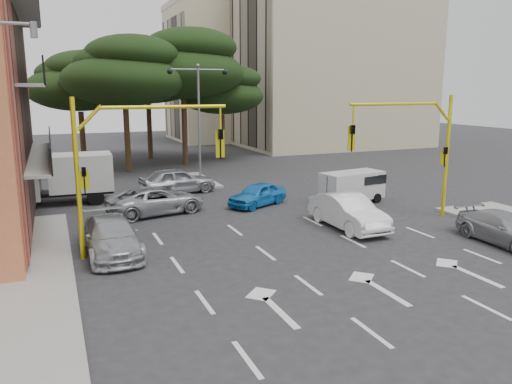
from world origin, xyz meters
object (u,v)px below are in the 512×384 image
signal_mast_left (127,154)px  car_blue_compact (258,194)px  car_silver_wagon (111,236)px  car_silver_cross_a (157,200)px  van_white (352,187)px  box_truck_a (62,179)px  signal_mast_right (419,140)px  street_lamp_center (199,102)px  car_white_hatch (348,212)px  car_silver_parked (505,229)px  car_silver_cross_b (177,181)px

signal_mast_left → car_blue_compact: (7.63, 5.63, -3.25)m
car_blue_compact → car_silver_wagon: (-8.35, -5.45, 0.07)m
car_silver_cross_a → van_white: 10.76m
car_blue_compact → box_truck_a: box_truck_a is taller
signal_mast_right → street_lamp_center: 15.65m
car_white_hatch → van_white: 5.38m
car_blue_compact → car_silver_parked: bearing=6.3°
street_lamp_center → car_white_hatch: bearing=-78.3°
box_truck_a → car_white_hatch: bearing=-129.0°
street_lamp_center → car_silver_cross_a: street_lamp_center is taller
signal_mast_right → car_white_hatch: size_ratio=1.28×
signal_mast_right → car_silver_wagon: signal_mast_right is taller
box_truck_a → car_silver_cross_b: bearing=-84.9°
street_lamp_center → car_white_hatch: street_lamp_center is taller
car_white_hatch → car_silver_cross_b: (-5.36, 10.70, 0.02)m
car_silver_cross_b → car_silver_parked: (10.04, -15.21, -0.15)m
car_silver_wagon → box_truck_a: 10.15m
car_silver_cross_b → box_truck_a: (-6.56, -0.36, 0.58)m
signal_mast_left → car_white_hatch: size_ratio=1.28×
car_silver_cross_a → car_silver_cross_b: 5.14m
car_blue_compact → car_silver_cross_a: car_silver_cross_a is taller
signal_mast_left → car_blue_compact: size_ratio=1.62×
van_white → car_blue_compact: bearing=-113.3°
signal_mast_right → car_white_hatch: signal_mast_right is taller
signal_mast_left → car_white_hatch: signal_mast_left is taller
car_silver_cross_a → car_silver_parked: (12.24, -10.56, -0.06)m
signal_mast_left → street_lamp_center: size_ratio=0.77×
signal_mast_left → car_silver_cross_a: signal_mast_left is taller
signal_mast_right → car_silver_cross_a: 13.27m
car_silver_parked → car_silver_wagon: bearing=164.0°
car_silver_cross_b → car_silver_cross_a: bearing=146.8°
car_white_hatch → car_silver_parked: size_ratio=1.07×
car_silver_wagon → car_silver_parked: 15.87m
car_silver_cross_a → box_truck_a: bearing=33.6°
signal_mast_left → car_silver_wagon: signal_mast_left is taller
car_silver_cross_a → car_silver_parked: car_silver_cross_a is taller
car_silver_parked → street_lamp_center: bearing=113.9°
car_silver_parked → signal_mast_right: bearing=101.4°
signal_mast_left → car_silver_cross_b: (4.36, 10.57, -3.09)m
car_blue_compact → van_white: (5.17, -1.35, 0.26)m
car_white_hatch → car_blue_compact: car_white_hatch is taller
car_blue_compact → signal_mast_left: bearing=-80.7°
street_lamp_center → signal_mast_left: bearing=-115.9°
car_white_hatch → car_silver_cross_b: car_silver_cross_b is taller
car_blue_compact → car_silver_parked: size_ratio=0.84×
signal_mast_right → car_silver_parked: signal_mast_right is taller
street_lamp_center → car_silver_wagon: 16.43m
car_silver_cross_b → van_white: (8.44, -6.29, 0.10)m
car_silver_parked → car_white_hatch: bearing=137.8°
van_white → car_silver_parked: bearing=1.6°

